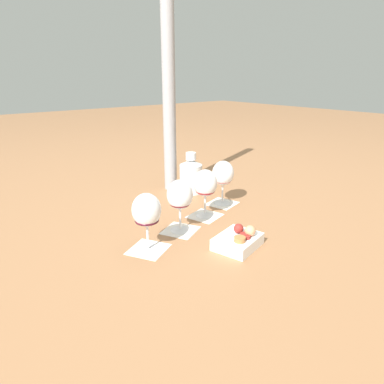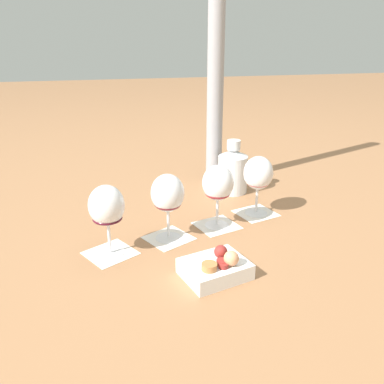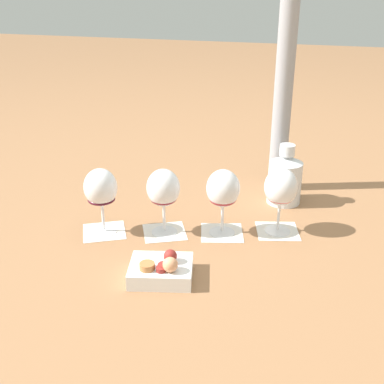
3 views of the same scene
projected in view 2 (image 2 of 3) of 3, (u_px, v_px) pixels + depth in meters
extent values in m
plane|color=#936642|center=(191.00, 232.00, 1.06)|extent=(8.00, 8.00, 0.00)
cube|color=silver|center=(256.00, 213.00, 1.17)|extent=(0.13, 0.13, 0.00)
cube|color=silver|center=(217.00, 225.00, 1.09)|extent=(0.13, 0.13, 0.00)
cube|color=silver|center=(169.00, 238.00, 1.02)|extent=(0.14, 0.14, 0.00)
cube|color=silver|center=(110.00, 253.00, 0.95)|extent=(0.14, 0.14, 0.00)
cylinder|color=white|center=(256.00, 212.00, 1.17)|extent=(0.06, 0.06, 0.01)
cylinder|color=white|center=(257.00, 199.00, 1.15)|extent=(0.01, 0.01, 0.08)
ellipsoid|color=white|center=(258.00, 173.00, 1.12)|extent=(0.08, 0.08, 0.09)
ellipsoid|color=#CC515C|center=(258.00, 181.00, 1.13)|extent=(0.07, 0.07, 0.03)
cylinder|color=white|center=(217.00, 224.00, 1.09)|extent=(0.06, 0.06, 0.01)
cylinder|color=white|center=(217.00, 210.00, 1.08)|extent=(0.01, 0.01, 0.08)
ellipsoid|color=white|center=(218.00, 183.00, 1.05)|extent=(0.08, 0.08, 0.09)
ellipsoid|color=#A02B35|center=(218.00, 193.00, 1.06)|extent=(0.07, 0.07, 0.03)
cylinder|color=white|center=(169.00, 237.00, 1.02)|extent=(0.06, 0.06, 0.01)
cylinder|color=white|center=(168.00, 222.00, 1.01)|extent=(0.01, 0.01, 0.08)
ellipsoid|color=white|center=(168.00, 193.00, 0.98)|extent=(0.08, 0.08, 0.09)
ellipsoid|color=maroon|center=(168.00, 203.00, 0.99)|extent=(0.07, 0.07, 0.03)
cylinder|color=white|center=(110.00, 252.00, 0.95)|extent=(0.06, 0.06, 0.01)
cylinder|color=white|center=(109.00, 236.00, 0.94)|extent=(0.01, 0.01, 0.08)
ellipsoid|color=white|center=(107.00, 205.00, 0.91)|extent=(0.08, 0.08, 0.09)
ellipsoid|color=#4B1322|center=(108.00, 218.00, 0.92)|extent=(0.07, 0.07, 0.02)
cylinder|color=silver|center=(233.00, 174.00, 1.31)|extent=(0.09, 0.09, 0.12)
cone|color=silver|center=(233.00, 153.00, 1.28)|extent=(0.09, 0.09, 0.02)
cylinder|color=silver|center=(234.00, 145.00, 1.27)|extent=(0.04, 0.04, 0.03)
cube|color=white|center=(216.00, 269.00, 0.86)|extent=(0.16, 0.14, 0.03)
cylinder|color=maroon|center=(223.00, 265.00, 0.83)|extent=(0.02, 0.02, 0.01)
cylinder|color=maroon|center=(222.00, 262.00, 0.84)|extent=(0.03, 0.03, 0.01)
sphere|color=tan|center=(231.00, 258.00, 0.84)|extent=(0.03, 0.03, 0.03)
cylinder|color=#B2703D|center=(209.00, 267.00, 0.82)|extent=(0.03, 0.03, 0.01)
sphere|color=maroon|center=(221.00, 252.00, 0.86)|extent=(0.03, 0.03, 0.03)
cylinder|color=#99999E|center=(216.00, 51.00, 1.26)|extent=(0.05, 0.05, 0.87)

